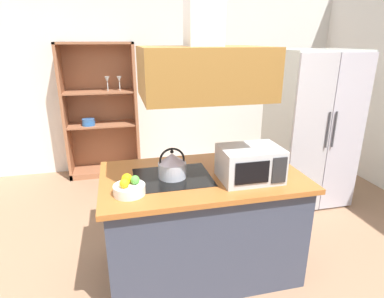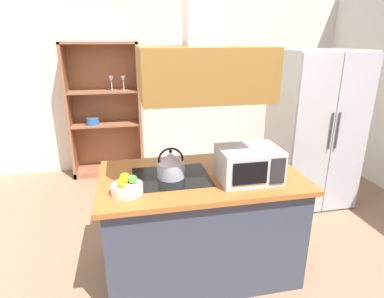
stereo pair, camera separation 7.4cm
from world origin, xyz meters
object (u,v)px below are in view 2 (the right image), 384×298
at_px(kettle, 171,165).
at_px(fruit_bowl, 127,187).
at_px(refrigerator, 313,129).
at_px(dish_cabinet, 106,118).
at_px(cutting_board, 254,161).
at_px(microwave, 249,164).

xyz_separation_m(kettle, fruit_bowl, (-0.34, -0.21, -0.05)).
bearing_deg(refrigerator, dish_cabinet, 149.93).
bearing_deg(kettle, dish_cabinet, 104.34).
relative_size(refrigerator, kettle, 7.51).
distance_m(refrigerator, cutting_board, 1.37).
relative_size(kettle, microwave, 0.53).
relative_size(dish_cabinet, microwave, 4.13).
height_order(dish_cabinet, microwave, dish_cabinet).
bearing_deg(dish_cabinet, refrigerator, -30.07).
distance_m(kettle, cutting_board, 0.79).
distance_m(refrigerator, microwave, 1.73).
distance_m(dish_cabinet, fruit_bowl, 2.66).
distance_m(kettle, microwave, 0.60).
xyz_separation_m(microwave, fruit_bowl, (-0.92, -0.04, -0.08)).
xyz_separation_m(cutting_board, microwave, (-0.19, -0.34, 0.12)).
xyz_separation_m(kettle, microwave, (0.58, -0.17, 0.03)).
bearing_deg(fruit_bowl, dish_cabinet, 96.00).
height_order(microwave, fruit_bowl, microwave).
bearing_deg(refrigerator, microwave, -137.54).
bearing_deg(refrigerator, cutting_board, -142.60).
bearing_deg(kettle, fruit_bowl, -148.48).
distance_m(microwave, fruit_bowl, 0.92).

